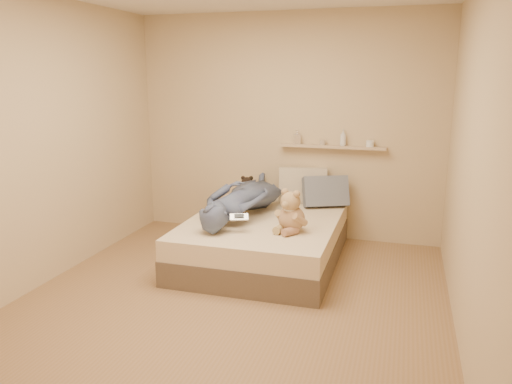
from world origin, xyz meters
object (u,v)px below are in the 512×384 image
(game_console, at_px, (239,217))
(teddy_bear, at_px, (291,214))
(dark_plush, at_px, (247,191))
(person, at_px, (244,197))
(bed, at_px, (264,240))
(pillow_grey, at_px, (326,192))
(pillow_cream, at_px, (303,185))
(wall_shelf, at_px, (332,147))

(game_console, xyz_separation_m, teddy_bear, (0.46, 0.16, 0.02))
(dark_plush, xyz_separation_m, person, (0.13, -0.53, 0.06))
(teddy_bear, xyz_separation_m, person, (-0.60, 0.42, 0.02))
(bed, distance_m, pillow_grey, 0.95)
(teddy_bear, relative_size, pillow_cream, 0.76)
(dark_plush, xyz_separation_m, pillow_grey, (0.90, 0.08, 0.03))
(teddy_bear, bearing_deg, pillow_cream, 96.10)
(pillow_grey, relative_size, person, 0.31)
(pillow_cream, relative_size, wall_shelf, 0.46)
(bed, relative_size, person, 1.18)
(wall_shelf, bearing_deg, dark_plush, -162.25)
(person, bearing_deg, wall_shelf, -126.35)
(teddy_bear, distance_m, wall_shelf, 1.35)
(person, bearing_deg, bed, 168.74)
(bed, relative_size, dark_plush, 6.03)
(game_console, xyz_separation_m, person, (-0.14, 0.58, 0.04))
(pillow_grey, height_order, person, person)
(pillow_grey, bearing_deg, wall_shelf, 83.02)
(bed, height_order, teddy_bear, teddy_bear)
(bed, xyz_separation_m, dark_plush, (-0.38, 0.61, 0.36))
(pillow_grey, bearing_deg, game_console, -117.75)
(bed, bearing_deg, person, 161.14)
(dark_plush, height_order, pillow_grey, pillow_grey)
(teddy_bear, bearing_deg, game_console, -160.51)
(game_console, bearing_deg, wall_shelf, 65.14)
(teddy_bear, height_order, pillow_grey, teddy_bear)
(dark_plush, xyz_separation_m, pillow_cream, (0.61, 0.22, 0.06))
(dark_plush, relative_size, pillow_grey, 0.63)
(teddy_bear, distance_m, person, 0.73)
(bed, height_order, person, person)
(bed, bearing_deg, dark_plush, 121.53)
(game_console, xyz_separation_m, dark_plush, (-0.28, 1.11, -0.02))
(game_console, height_order, teddy_bear, teddy_bear)
(dark_plush, bearing_deg, person, -76.15)
(teddy_bear, bearing_deg, bed, 136.84)
(bed, bearing_deg, teddy_bear, -43.16)
(teddy_bear, height_order, wall_shelf, wall_shelf)
(pillow_cream, distance_m, pillow_grey, 0.32)
(person, bearing_deg, dark_plush, -68.55)
(game_console, bearing_deg, pillow_cream, 75.93)
(bed, relative_size, pillow_grey, 3.80)
(game_console, distance_m, person, 0.60)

